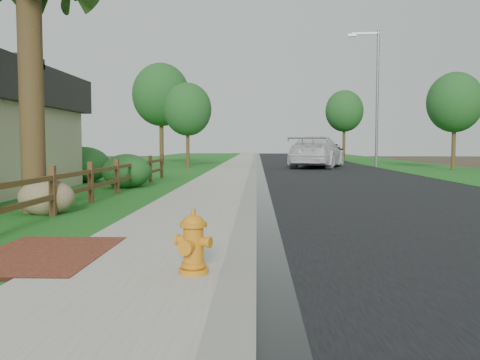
{
  "coord_description": "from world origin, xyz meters",
  "views": [
    {
      "loc": [
        0.6,
        -7.47,
        1.53
      ],
      "look_at": [
        0.25,
        3.06,
        0.79
      ],
      "focal_mm": 38.0,
      "sensor_mm": 36.0,
      "label": 1
    }
  ],
  "objects_px": {
    "dark_car_mid": "(331,152)",
    "white_suv": "(317,152)",
    "streetlight": "(375,90)",
    "ranch_fence": "(105,178)",
    "fire_hydrant": "(193,244)"
  },
  "relations": [
    {
      "from": "dark_car_mid",
      "to": "white_suv",
      "type": "bearing_deg",
      "value": 93.03
    },
    {
      "from": "dark_car_mid",
      "to": "streetlight",
      "type": "bearing_deg",
      "value": 112.6
    },
    {
      "from": "streetlight",
      "to": "ranch_fence",
      "type": "bearing_deg",
      "value": -120.15
    },
    {
      "from": "streetlight",
      "to": "dark_car_mid",
      "type": "bearing_deg",
      "value": 97.06
    },
    {
      "from": "streetlight",
      "to": "white_suv",
      "type": "bearing_deg",
      "value": -164.51
    },
    {
      "from": "ranch_fence",
      "to": "streetlight",
      "type": "distance_m",
      "value": 24.58
    },
    {
      "from": "fire_hydrant",
      "to": "streetlight",
      "type": "bearing_deg",
      "value": 73.54
    },
    {
      "from": "ranch_fence",
      "to": "streetlight",
      "type": "xyz_separation_m",
      "value": [
        12.13,
        20.88,
        4.58
      ]
    },
    {
      "from": "white_suv",
      "to": "dark_car_mid",
      "type": "distance_m",
      "value": 12.1
    },
    {
      "from": "white_suv",
      "to": "fire_hydrant",
      "type": "bearing_deg",
      "value": 97.52
    },
    {
      "from": "ranch_fence",
      "to": "dark_car_mid",
      "type": "bearing_deg",
      "value": 71.13
    },
    {
      "from": "dark_car_mid",
      "to": "ranch_fence",
      "type": "bearing_deg",
      "value": 86.67
    },
    {
      "from": "fire_hydrant",
      "to": "white_suv",
      "type": "relative_size",
      "value": 0.1
    },
    {
      "from": "ranch_fence",
      "to": "dark_car_mid",
      "type": "height_order",
      "value": "dark_car_mid"
    },
    {
      "from": "fire_hydrant",
      "to": "white_suv",
      "type": "distance_m",
      "value": 28.5
    }
  ]
}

